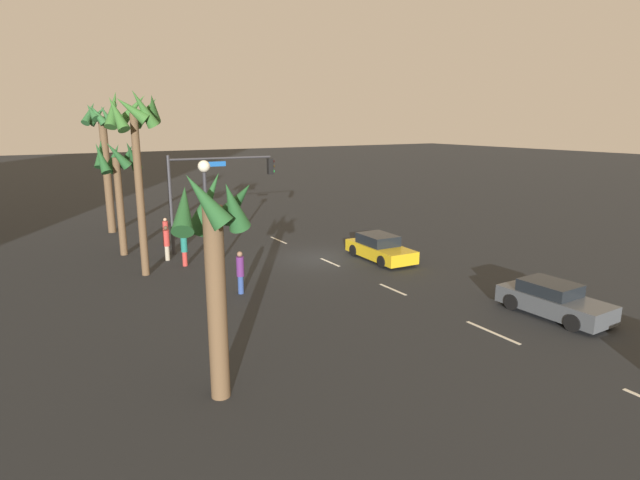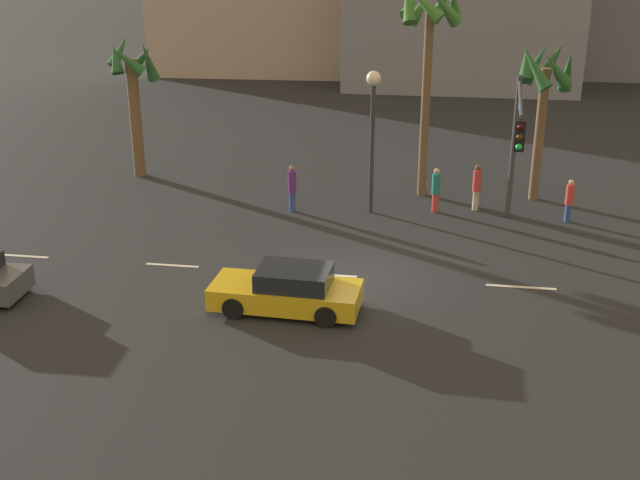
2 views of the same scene
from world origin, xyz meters
TOP-DOWN VIEW (x-y plane):
  - ground_plane at (0.00, 0.00)m, footprint 220.00×220.00m
  - lane_stripe_1 at (-12.04, 0.00)m, footprint 2.40×0.14m
  - lane_stripe_2 at (-6.39, 0.00)m, footprint 1.84×0.14m
  - lane_stripe_3 at (-1.07, 0.00)m, footprint 1.87×0.14m
  - lane_stripe_4 at (5.09, 0.00)m, footprint 2.18×0.14m
  - car_0 at (-1.90, -2.68)m, footprint 4.48×2.05m
  - car_2 at (-12.06, -3.32)m, footprint 4.24×1.92m
  - traffic_signal at (4.93, 4.34)m, footprint 0.69×6.35m
  - streetlamp at (-0.29, 6.42)m, footprint 0.56×0.56m
  - pedestrian_0 at (7.34, 6.46)m, footprint 0.44×0.44m
  - pedestrian_1 at (3.86, 7.33)m, footprint 0.47×0.47m
  - pedestrian_2 at (-3.40, 6.06)m, footprint 0.36×0.36m
  - pedestrian_3 at (2.25, 6.84)m, footprint 0.38×0.38m
  - palm_tree_0 at (6.27, 9.14)m, footprint 2.44×2.72m
  - palm_tree_1 at (1.63, 8.96)m, footprint 2.69×2.80m
  - palm_tree_2 at (13.15, 8.62)m, footprint 2.47×2.77m
  - palm_tree_3 at (-11.19, 9.85)m, footprint 2.45×2.37m

SIDE VIEW (x-z plane):
  - ground_plane at x=0.00m, z-range 0.00..0.00m
  - lane_stripe_1 at x=-12.04m, z-range 0.00..0.01m
  - lane_stripe_2 at x=-6.39m, z-range 0.00..0.01m
  - lane_stripe_3 at x=-1.07m, z-range 0.00..0.01m
  - lane_stripe_4 at x=5.09m, z-range 0.00..0.01m
  - car_2 at x=-12.06m, z-range -0.04..1.27m
  - car_0 at x=-1.90m, z-range -0.05..1.30m
  - pedestrian_0 at x=7.34m, z-range 0.05..1.75m
  - pedestrian_3 at x=2.25m, z-range 0.06..1.86m
  - pedestrian_1 at x=3.86m, z-range 0.07..1.96m
  - pedestrian_2 at x=-3.40m, z-range 0.07..1.97m
  - traffic_signal at x=4.93m, z-range 1.09..6.64m
  - streetlamp at x=-0.29m, z-range 1.17..6.79m
  - palm_tree_3 at x=-11.19m, z-range 1.15..7.46m
  - palm_tree_0 at x=6.27m, z-range 1.68..8.18m
  - palm_tree_2 at x=13.15m, z-range 1.95..10.70m
  - palm_tree_1 at x=1.63m, z-range 2.60..11.46m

